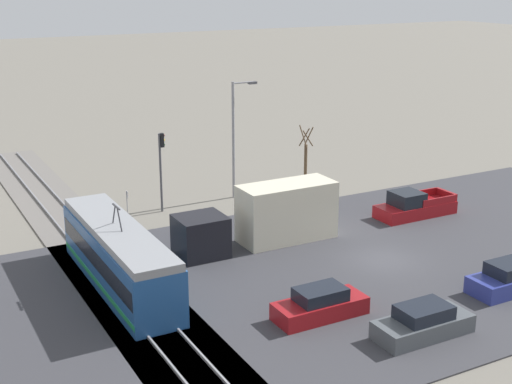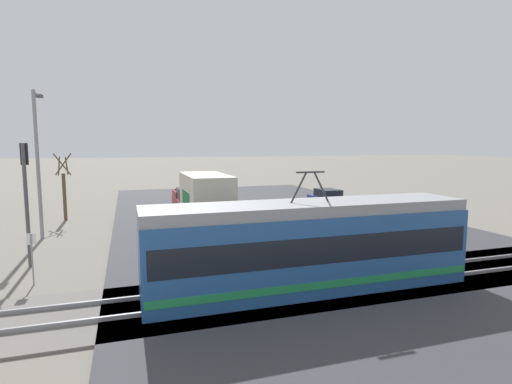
{
  "view_description": "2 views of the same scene",
  "coord_description": "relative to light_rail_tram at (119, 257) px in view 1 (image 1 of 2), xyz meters",
  "views": [
    {
      "loc": [
        -29.67,
        24.28,
        15.68
      ],
      "look_at": [
        6.69,
        4.62,
        2.98
      ],
      "focal_mm": 50.0,
      "sensor_mm": 36.0,
      "label": 1
    },
    {
      "loc": [
        10.09,
        27.38,
        5.37
      ],
      "look_at": [
        2.33,
        3.5,
        2.44
      ],
      "focal_mm": 28.0,
      "sensor_mm": 36.0,
      "label": 2
    }
  ],
  "objects": [
    {
      "name": "no_parking_sign",
      "position": [
        9.92,
        -3.74,
        -0.4
      ],
      "size": [
        0.32,
        0.08,
        2.02
      ],
      "color": "gray",
      "rests_on": "ground"
    },
    {
      "name": "pickup_truck",
      "position": [
        1.44,
        -20.89,
        -0.9
      ],
      "size": [
        2.09,
        5.61,
        1.76
      ],
      "color": "maroon",
      "rests_on": "ground"
    },
    {
      "name": "sedan_car_2",
      "position": [
        -11.66,
        -10.26,
        -0.96
      ],
      "size": [
        1.86,
        4.62,
        1.46
      ],
      "color": "#4C5156",
      "rests_on": "ground"
    },
    {
      "name": "traffic_light_pole",
      "position": [
        10.57,
        -6.48,
        1.89
      ],
      "size": [
        0.28,
        0.47,
        5.48
      ],
      "color": "#47474C",
      "rests_on": "ground"
    },
    {
      "name": "sedan_car_1",
      "position": [
        -10.1,
        -17.38,
        -0.93
      ],
      "size": [
        1.88,
        4.47,
        1.55
      ],
      "rotation": [
        0.0,
        0.0,
        3.14
      ],
      "color": "navy",
      "rests_on": "ground"
    },
    {
      "name": "ground_plane",
      "position": [
        -3.75,
        -14.25,
        -1.65
      ],
      "size": [
        320.0,
        320.0,
        0.0
      ],
      "primitive_type": "plane",
      "color": "slate"
    },
    {
      "name": "street_tree",
      "position": [
        10.65,
        -18.07,
        0.55
      ],
      "size": [
        1.14,
        0.95,
        4.83
      ],
      "color": "brown",
      "rests_on": "ground"
    },
    {
      "name": "sedan_car_0",
      "position": [
        -7.93,
        -7.21,
        -0.96
      ],
      "size": [
        1.78,
        4.53,
        1.48
      ],
      "color": "maroon",
      "rests_on": "ground"
    },
    {
      "name": "road_surface",
      "position": [
        -3.75,
        -14.25,
        -1.61
      ],
      "size": [
        22.14,
        44.25,
        0.08
      ],
      "color": "#38383D",
      "rests_on": "ground"
    },
    {
      "name": "rail_bed",
      "position": [
        -3.75,
        0.0,
        -1.6
      ],
      "size": [
        72.97,
        4.4,
        0.22
      ],
      "color": "slate",
      "rests_on": "ground"
    },
    {
      "name": "street_lamp_near_crossing",
      "position": [
        11.13,
        -12.41,
        3.21
      ],
      "size": [
        0.36,
        1.95,
        8.46
      ],
      "color": "gray",
      "rests_on": "ground"
    },
    {
      "name": "light_rail_tram",
      "position": [
        0.0,
        0.0,
        0.0
      ],
      "size": [
        12.13,
        2.63,
        4.36
      ],
      "color": "#235193",
      "rests_on": "ground"
    },
    {
      "name": "box_truck",
      "position": [
        1.73,
        -9.72,
        0.06
      ],
      "size": [
        2.49,
        10.07,
        3.53
      ],
      "color": "black",
      "rests_on": "ground"
    }
  ]
}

